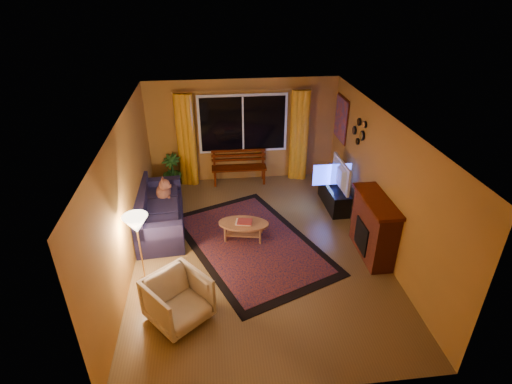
{
  "coord_description": "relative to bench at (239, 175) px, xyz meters",
  "views": [
    {
      "loc": [
        -0.75,
        -6.08,
        4.57
      ],
      "look_at": [
        0.0,
        0.3,
        1.05
      ],
      "focal_mm": 28.0,
      "sensor_mm": 36.0,
      "label": 1
    }
  ],
  "objects": [
    {
      "name": "floor",
      "position": [
        0.13,
        -2.75,
        -0.21
      ],
      "size": [
        4.5,
        6.0,
        0.02
      ],
      "primitive_type": "cube",
      "color": "brown",
      "rests_on": "ground"
    },
    {
      "name": "ceiling",
      "position": [
        0.13,
        -2.75,
        2.31
      ],
      "size": [
        4.5,
        6.0,
        0.02
      ],
      "primitive_type": "cube",
      "color": "white",
      "rests_on": "ground"
    },
    {
      "name": "wall_back",
      "position": [
        0.13,
        0.26,
        1.05
      ],
      "size": [
        4.5,
        0.02,
        2.5
      ],
      "primitive_type": "cube",
      "color": "#B2782D",
      "rests_on": "ground"
    },
    {
      "name": "wall_left",
      "position": [
        -2.13,
        -2.75,
        1.05
      ],
      "size": [
        0.02,
        6.0,
        2.5
      ],
      "primitive_type": "cube",
      "color": "#B2782D",
      "rests_on": "ground"
    },
    {
      "name": "wall_right",
      "position": [
        2.39,
        -2.75,
        1.05
      ],
      "size": [
        0.02,
        6.0,
        2.5
      ],
      "primitive_type": "cube",
      "color": "#B2782D",
      "rests_on": "ground"
    },
    {
      "name": "window",
      "position": [
        0.13,
        0.19,
        1.25
      ],
      "size": [
        2.0,
        0.02,
        1.3
      ],
      "primitive_type": "cube",
      "color": "black",
      "rests_on": "wall_back"
    },
    {
      "name": "curtain_rod",
      "position": [
        0.13,
        0.15,
        2.05
      ],
      "size": [
        3.2,
        0.03,
        0.03
      ],
      "primitive_type": "cylinder",
      "rotation": [
        0.0,
        1.57,
        0.0
      ],
      "color": "#BF8C3F",
      "rests_on": "wall_back"
    },
    {
      "name": "curtain_left",
      "position": [
        -1.22,
        0.13,
        0.92
      ],
      "size": [
        0.36,
        0.36,
        2.24
      ],
      "primitive_type": "cylinder",
      "color": "orange",
      "rests_on": "ground"
    },
    {
      "name": "curtain_right",
      "position": [
        1.48,
        0.13,
        0.92
      ],
      "size": [
        0.36,
        0.36,
        2.24
      ],
      "primitive_type": "cylinder",
      "color": "orange",
      "rests_on": "ground"
    },
    {
      "name": "bench",
      "position": [
        0.0,
        0.0,
        0.0
      ],
      "size": [
        1.34,
        0.42,
        0.4
      ],
      "primitive_type": "cube",
      "rotation": [
        0.0,
        0.0,
        -0.02
      ],
      "color": "#491301",
      "rests_on": "ground"
    },
    {
      "name": "potted_plant",
      "position": [
        -1.63,
        0.0,
        0.21
      ],
      "size": [
        0.58,
        0.58,
        0.81
      ],
      "primitive_type": "imported",
      "rotation": [
        0.0,
        0.0,
        -0.33
      ],
      "color": "#235B1E",
      "rests_on": "ground"
    },
    {
      "name": "sofa",
      "position": [
        -1.74,
        -1.82,
        0.21
      ],
      "size": [
        1.02,
        2.1,
        0.83
      ],
      "primitive_type": "cube",
      "rotation": [
        0.0,
        0.0,
        0.07
      ],
      "color": "#1F1B3B",
      "rests_on": "ground"
    },
    {
      "name": "dog",
      "position": [
        -1.69,
        -1.36,
        0.46
      ],
      "size": [
        0.38,
        0.5,
        0.51
      ],
      "primitive_type": null,
      "rotation": [
        0.0,
        0.0,
        -0.09
      ],
      "color": "#A25A41",
      "rests_on": "sofa"
    },
    {
      "name": "armchair",
      "position": [
        -1.25,
        -4.36,
        0.21
      ],
      "size": [
        1.09,
        1.09,
        0.82
      ],
      "primitive_type": "imported",
      "rotation": [
        0.0,
        0.0,
        0.68
      ],
      "color": "beige",
      "rests_on": "ground"
    },
    {
      "name": "floor_lamp",
      "position": [
        -1.87,
        -3.45,
        0.44
      ],
      "size": [
        0.28,
        0.28,
        1.28
      ],
      "primitive_type": "cylinder",
      "rotation": [
        0.0,
        0.0,
        0.38
      ],
      "color": "#BF8C3F",
      "rests_on": "ground"
    },
    {
      "name": "rug",
      "position": [
        0.01,
        -2.59,
        -0.19
      ],
      "size": [
        3.23,
        3.9,
        0.02
      ],
      "primitive_type": "cube",
      "rotation": [
        0.0,
        0.0,
        0.39
      ],
      "color": "maroon",
      "rests_on": "ground"
    },
    {
      "name": "coffee_table",
      "position": [
        -0.11,
        -2.39,
        -0.02
      ],
      "size": [
        1.16,
        1.16,
        0.36
      ],
      "primitive_type": "cylinder",
      "rotation": [
        0.0,
        0.0,
        -0.21
      ],
      "color": "#AE7046",
      "rests_on": "ground"
    },
    {
      "name": "tv_console",
      "position": [
        2.0,
        -1.38,
        0.04
      ],
      "size": [
        0.41,
        1.17,
        0.48
      ],
      "primitive_type": "cube",
      "rotation": [
        0.0,
        0.0,
        0.02
      ],
      "color": "black",
      "rests_on": "ground"
    },
    {
      "name": "television",
      "position": [
        2.0,
        -1.38,
        0.58
      ],
      "size": [
        0.15,
        1.05,
        0.6
      ],
      "primitive_type": "imported",
      "rotation": [
        0.0,
        0.0,
        1.59
      ],
      "color": "black",
      "rests_on": "tv_console"
    },
    {
      "name": "fireplace",
      "position": [
        2.18,
        -3.15,
        0.35
      ],
      "size": [
        0.4,
        1.2,
        1.1
      ],
      "primitive_type": "cube",
      "color": "maroon",
      "rests_on": "ground"
    },
    {
      "name": "mirror_cluster",
      "position": [
        2.34,
        -1.45,
        1.6
      ],
      "size": [
        0.06,
        0.6,
        0.56
      ],
      "primitive_type": null,
      "color": "black",
      "rests_on": "wall_right"
    },
    {
      "name": "painting",
      "position": [
        2.35,
        -0.3,
        1.45
      ],
      "size": [
        0.04,
        0.76,
        0.96
      ],
      "primitive_type": "cube",
      "color": "#E0460A",
      "rests_on": "wall_right"
    }
  ]
}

